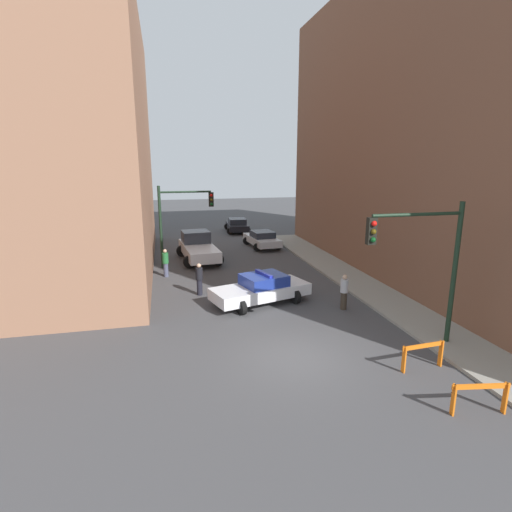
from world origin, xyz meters
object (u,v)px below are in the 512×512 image
Objects in this scene: white_truck at (198,247)px; traffic_light_far at (178,215)px; barrier_mid at (423,352)px; pedestrian_crossing at (199,279)px; pedestrian_corner at (166,263)px; traffic_light_near at (428,254)px; barrier_front at (480,394)px; parked_car_near at (262,239)px; parked_car_mid at (237,225)px; police_car at (261,289)px; pedestrian_sidewalk at (344,291)px.

traffic_light_far is at bearing -134.30° from white_truck.
pedestrian_crossing is at bearing 125.05° from barrier_mid.
pedestrian_crossing is at bearing 33.60° from pedestrian_corner.
barrier_front is at bearing -102.94° from traffic_light_near.
pedestrian_crossing is at bearing -83.00° from traffic_light_far.
barrier_mid is (0.54, -19.69, -0.06)m from parked_car_near.
traffic_light_far is 1.18× the size of parked_car_mid.
pedestrian_crossing reaches higher than parked_car_near.
police_car is at bearing -65.58° from traffic_light_far.
barrier_front is (-0.90, -3.90, -2.91)m from traffic_light_near.
white_truck reaches higher than parked_car_mid.
traffic_light_near is at bearing -91.25° from parked_car_near.
parked_car_mid reaches higher than barrier_mid.
white_truck is at bearing 113.94° from traffic_light_near.
police_car is 3.87m from pedestrian_sidewalk.
pedestrian_sidewalk is 1.04× the size of barrier_mid.
white_truck is 7.45m from pedestrian_crossing.
parked_car_near is at bearing 35.52° from traffic_light_far.
pedestrian_crossing is (-5.89, -10.53, 0.19)m from parked_car_near.
pedestrian_corner is (-4.41, 5.66, 0.14)m from police_car.
white_truck is at bearing -3.27° from police_car.
pedestrian_corner is 15.25m from barrier_mid.
parked_car_mid is (5.97, 12.10, -2.72)m from traffic_light_far.
pedestrian_sidewalk is at bearing -67.74° from white_truck.
traffic_light_near is at bearing -71.23° from white_truck.
pedestrian_sidewalk is (6.28, -3.53, 0.00)m from pedestrian_crossing.
barrier_front is at bearing 37.88° from pedestrian_corner.
traffic_light_near reaches higher than barrier_front.
pedestrian_corner reaches higher than police_car.
traffic_light_far is at bearing 20.08° from pedestrian_crossing.
traffic_light_near is 5.07m from pedestrian_sidewalk.
parked_car_near reaches higher than barrier_mid.
traffic_light_far is at bearing -153.06° from pedestrian_sidewalk.
traffic_light_near is 1.18× the size of parked_car_mid.
pedestrian_corner is at bearing 117.61° from barrier_front.
barrier_front is at bearing -175.98° from police_car.
parked_car_near is at bearing 94.48° from traffic_light_near.
traffic_light_far reaches higher than barrier_front.
parked_car_near is 14.07m from pedestrian_sidewalk.
parked_car_near is at bearing -16.13° from pedestrian_crossing.
traffic_light_far is at bearing -112.79° from parked_car_mid.
pedestrian_corner is at bearing 121.90° from barrier_mid.
traffic_light_near is at bearing 58.25° from barrier_mid.
parked_car_near is 2.69× the size of pedestrian_crossing.
parked_car_mid is 21.47m from pedestrian_sidewalk.
barrier_mid is at bearing -64.52° from traffic_light_far.
pedestrian_sidewalk is at bearing 103.89° from traffic_light_near.
white_truck reaches higher than parked_car_near.
police_car is 3.03× the size of pedestrian_corner.
pedestrian_crossing is 1.00× the size of pedestrian_corner.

